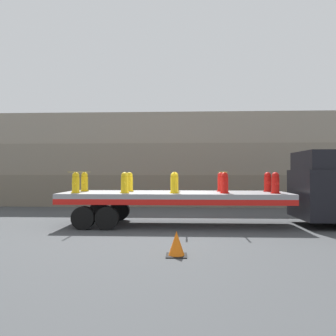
{
  "coord_description": "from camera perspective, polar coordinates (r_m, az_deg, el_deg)",
  "views": [
    {
      "loc": [
        0.32,
        -12.66,
        2.05
      ],
      "look_at": [
        -0.25,
        0.0,
        2.2
      ],
      "focal_mm": 35.0,
      "sensor_mm": 36.0,
      "label": 1
    }
  ],
  "objects": [
    {
      "name": "truck_cab",
      "position": [
        13.86,
        26.51,
        -3.14
      ],
      "size": [
        2.39,
        2.64,
        2.84
      ],
      "color": "black",
      "rests_on": "ground_plane"
    },
    {
      "name": "rock_cliff",
      "position": [
        20.62,
        1.71,
        1.4
      ],
      "size": [
        60.0,
        3.3,
        5.61
      ],
      "color": "#706656",
      "rests_on": "ground_plane"
    },
    {
      "name": "fire_hydrant_yellow_near_2",
      "position": [
        12.12,
        1.09,
        -2.63
      ],
      "size": [
        0.35,
        0.52,
        0.78
      ],
      "color": "gold",
      "rests_on": "flatbed_trailer"
    },
    {
      "name": "fire_hydrant_yellow_near_1",
      "position": [
        12.31,
        -7.56,
        -2.6
      ],
      "size": [
        0.35,
        0.52,
        0.78
      ],
      "color": "gold",
      "rests_on": "flatbed_trailer"
    },
    {
      "name": "cargo_strap_middle",
      "position": [
        12.66,
        1.15,
        -0.7
      ],
      "size": [
        0.05,
        2.69,
        0.01
      ],
      "color": "yellow",
      "rests_on": "fire_hydrant_yellow_near_2"
    },
    {
      "name": "fire_hydrant_red_far_3",
      "position": [
        13.3,
        9.21,
        -2.45
      ],
      "size": [
        0.35,
        0.52,
        0.78
      ],
      "color": "red",
      "rests_on": "flatbed_trailer"
    },
    {
      "name": "fire_hydrant_yellow_near_0",
      "position": [
        12.77,
        -15.77,
        -2.51
      ],
      "size": [
        0.35,
        0.52,
        0.78
      ],
      "color": "gold",
      "rests_on": "flatbed_trailer"
    },
    {
      "name": "flatbed_trailer",
      "position": [
        12.72,
        -0.94,
        -5.25
      ],
      "size": [
        8.6,
        2.59,
        1.27
      ],
      "color": "gray",
      "rests_on": "ground_plane"
    },
    {
      "name": "fire_hydrant_yellow_far_1",
      "position": [
        13.39,
        -6.74,
        -2.44
      ],
      "size": [
        0.35,
        0.52,
        0.78
      ],
      "color": "gold",
      "rests_on": "flatbed_trailer"
    },
    {
      "name": "fire_hydrant_red_near_3",
      "position": [
        12.21,
        9.8,
        -2.61
      ],
      "size": [
        0.35,
        0.52,
        0.78
      ],
      "color": "red",
      "rests_on": "flatbed_trailer"
    },
    {
      "name": "fire_hydrant_red_near_4",
      "position": [
        12.58,
        18.2,
        -2.53
      ],
      "size": [
        0.35,
        0.52,
        0.78
      ],
      "color": "red",
      "rests_on": "flatbed_trailer"
    },
    {
      "name": "ground_plane",
      "position": [
        12.83,
        1.15,
        -9.89
      ],
      "size": [
        120.0,
        120.0,
        0.0
      ],
      "primitive_type": "plane",
      "color": "#3F4244"
    },
    {
      "name": "cargo_strap_rear",
      "position": [
        13.28,
        -15.02,
        -0.67
      ],
      "size": [
        0.05,
        2.69,
        0.01
      ],
      "color": "yellow",
      "rests_on": "fire_hydrant_yellow_near_0"
    },
    {
      "name": "fire_hydrant_yellow_far_2",
      "position": [
        13.22,
        1.21,
        -2.47
      ],
      "size": [
        0.35,
        0.52,
        0.78
      ],
      "color": "gold",
      "rests_on": "flatbed_trailer"
    },
    {
      "name": "traffic_cone",
      "position": [
        8.19,
        1.49,
        -13.07
      ],
      "size": [
        0.51,
        0.51,
        0.6
      ],
      "color": "black",
      "rests_on": "ground_plane"
    },
    {
      "name": "cargo_strap_front",
      "position": [
        12.75,
        9.49,
        -0.69
      ],
      "size": [
        0.05,
        2.69,
        0.01
      ],
      "color": "yellow",
      "rests_on": "fire_hydrant_red_near_3"
    },
    {
      "name": "fire_hydrant_red_far_4",
      "position": [
        13.64,
        16.96,
        -2.39
      ],
      "size": [
        0.35,
        0.52,
        0.78
      ],
      "color": "red",
      "rests_on": "flatbed_trailer"
    },
    {
      "name": "fire_hydrant_yellow_far_0",
      "position": [
        13.81,
        -14.34,
        -2.37
      ],
      "size": [
        0.35,
        0.52,
        0.78
      ],
      "color": "gold",
      "rests_on": "flatbed_trailer"
    }
  ]
}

